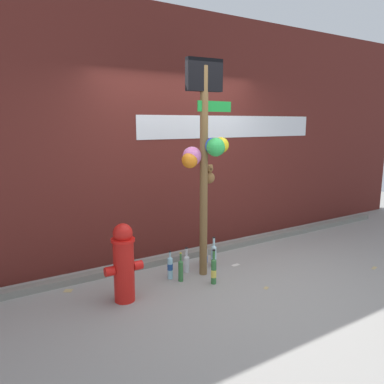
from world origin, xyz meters
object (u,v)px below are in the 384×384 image
object	(u,v)px
bottle_4	(205,257)
fire_hydrant	(124,262)
bottle_5	(170,267)
bottle_1	(214,255)
memorial_post	(205,147)
bottle_0	(187,262)
bottle_2	(181,270)
bottle_3	(214,270)

from	to	relation	value
bottle_4	fire_hydrant	bearing A→B (deg)	-165.85
bottle_4	bottle_5	xyz separation A→B (m)	(-0.54, -0.07, 0.00)
fire_hydrant	bottle_1	world-z (taller)	fire_hydrant
memorial_post	bottle_5	size ratio (longest dim) A/B	7.41
fire_hydrant	bottle_0	distance (m)	1.04
bottle_1	bottle_4	distance (m)	0.13
bottle_0	bottle_5	world-z (taller)	bottle_5
bottle_2	bottle_4	bearing A→B (deg)	22.73
fire_hydrant	bottle_4	xyz separation A→B (m)	(1.22, 0.31, -0.28)
memorial_post	bottle_3	xyz separation A→B (m)	(-0.06, -0.28, -1.40)
fire_hydrant	bottle_1	bearing A→B (deg)	11.85
bottle_0	bottle_2	distance (m)	0.29
bottle_1	bottle_2	xyz separation A→B (m)	(-0.60, -0.17, -0.02)
bottle_0	bottle_2	bearing A→B (deg)	-135.19
bottle_2	bottle_4	distance (m)	0.51
bottle_2	bottle_3	bearing A→B (deg)	-42.66
memorial_post	bottle_0	distance (m)	1.45
bottle_0	bottle_5	bearing A→B (deg)	-165.15
bottle_1	bottle_3	bearing A→B (deg)	-125.53
bottle_1	bottle_2	distance (m)	0.62
fire_hydrant	bottle_2	bearing A→B (deg)	8.28
bottle_5	bottle_4	bearing A→B (deg)	7.14
memorial_post	bottle_5	distance (m)	1.48
memorial_post	bottle_4	size ratio (longest dim) A/B	7.25
bottle_0	bottle_3	bearing A→B (deg)	-80.18
bottle_3	bottle_5	world-z (taller)	bottle_3
bottle_0	bottle_3	distance (m)	0.47
bottle_4	bottle_1	bearing A→B (deg)	-12.01
bottle_5	bottle_1	bearing A→B (deg)	3.63
bottle_4	bottle_5	size ratio (longest dim) A/B	1.02
memorial_post	bottle_2	world-z (taller)	memorial_post
bottle_0	bottle_1	distance (m)	0.39
bottle_3	bottle_4	bearing A→B (deg)	67.70
memorial_post	bottle_0	bearing A→B (deg)	126.78
memorial_post	bottle_0	size ratio (longest dim) A/B	8.03
memorial_post	bottle_1	world-z (taller)	memorial_post
bottle_5	fire_hydrant	bearing A→B (deg)	-160.49
fire_hydrant	bottle_3	distance (m)	1.07
bottle_3	bottle_5	size ratio (longest dim) A/B	1.19
fire_hydrant	bottle_4	world-z (taller)	fire_hydrant
bottle_2	memorial_post	bearing A→B (deg)	2.51
bottle_2	bottle_5	world-z (taller)	bottle_2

